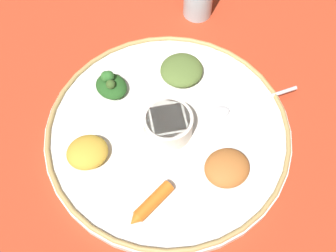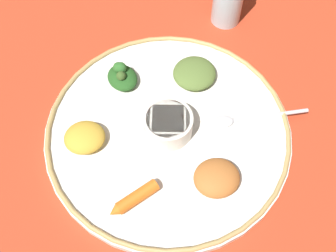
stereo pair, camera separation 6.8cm
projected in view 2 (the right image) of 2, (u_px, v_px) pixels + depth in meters
name	position (u px, v px, depth m)	size (l,w,h in m)	color
ground_plane	(168.00, 135.00, 0.71)	(2.40, 2.40, 0.00)	#B7381E
platter	(168.00, 133.00, 0.71)	(0.41, 0.41, 0.02)	white
platter_rim	(168.00, 130.00, 0.70)	(0.41, 0.41, 0.01)	tan
center_bowl	(168.00, 124.00, 0.68)	(0.08, 0.08, 0.04)	silver
spoon	(246.00, 119.00, 0.71)	(0.15, 0.10, 0.01)	silver
greens_pile	(122.00, 76.00, 0.73)	(0.08, 0.07, 0.04)	#23511E
carrot_near_spoon	(134.00, 199.00, 0.63)	(0.06, 0.08, 0.02)	orange
mound_lentil_yellow	(85.00, 137.00, 0.67)	(0.07, 0.06, 0.03)	gold
mound_collards	(192.00, 72.00, 0.74)	(0.08, 0.08, 0.03)	#567033
mound_chickpea	(217.00, 178.00, 0.64)	(0.07, 0.07, 0.03)	#B2662D
drinking_glass	(228.00, 1.00, 0.80)	(0.06, 0.06, 0.11)	silver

